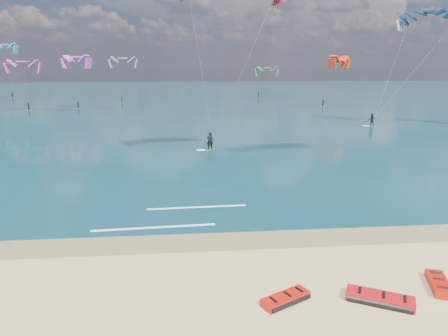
{
  "coord_description": "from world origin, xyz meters",
  "views": [
    {
      "loc": [
        -0.51,
        -16.25,
        8.97
      ],
      "look_at": [
        1.7,
        8.0,
        2.65
      ],
      "focal_mm": 32.0,
      "sensor_mm": 36.0,
      "label": 1
    }
  ],
  "objects_px": {
    "kitesurfer_far": "(402,63)",
    "packed_kite_left": "(285,302)",
    "packed_kite_right": "(438,288)",
    "packed_kite_mid": "(379,303)",
    "kitesurfer_main": "(220,57)"
  },
  "relations": [
    {
      "from": "packed_kite_left",
      "to": "packed_kite_mid",
      "type": "height_order",
      "value": "packed_kite_mid"
    },
    {
      "from": "packed_kite_left",
      "to": "kitesurfer_main",
      "type": "distance_m",
      "value": 26.81
    },
    {
      "from": "packed_kite_right",
      "to": "kitesurfer_main",
      "type": "height_order",
      "value": "kitesurfer_main"
    },
    {
      "from": "kitesurfer_main",
      "to": "packed_kite_right",
      "type": "bearing_deg",
      "value": -111.88
    },
    {
      "from": "kitesurfer_far",
      "to": "packed_kite_right",
      "type": "bearing_deg",
      "value": -127.32
    },
    {
      "from": "packed_kite_right",
      "to": "kitesurfer_far",
      "type": "bearing_deg",
      "value": -6.34
    },
    {
      "from": "packed_kite_mid",
      "to": "packed_kite_left",
      "type": "bearing_deg",
      "value": -158.23
    },
    {
      "from": "packed_kite_mid",
      "to": "kitesurfer_far",
      "type": "bearing_deg",
      "value": 89.09
    },
    {
      "from": "packed_kite_mid",
      "to": "kitesurfer_main",
      "type": "distance_m",
      "value": 27.46
    },
    {
      "from": "kitesurfer_main",
      "to": "kitesurfer_far",
      "type": "height_order",
      "value": "kitesurfer_main"
    },
    {
      "from": "kitesurfer_far",
      "to": "packed_kite_left",
      "type": "bearing_deg",
      "value": -133.91
    },
    {
      "from": "packed_kite_left",
      "to": "packed_kite_right",
      "type": "height_order",
      "value": "packed_kite_right"
    },
    {
      "from": "packed_kite_right",
      "to": "kitesurfer_main",
      "type": "xyz_separation_m",
      "value": [
        -7.04,
        24.57,
        9.62
      ]
    },
    {
      "from": "packed_kite_mid",
      "to": "packed_kite_right",
      "type": "distance_m",
      "value": 3.06
    },
    {
      "from": "packed_kite_right",
      "to": "kitesurfer_far",
      "type": "xyz_separation_m",
      "value": [
        20.12,
        41.74,
        9.23
      ]
    }
  ]
}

